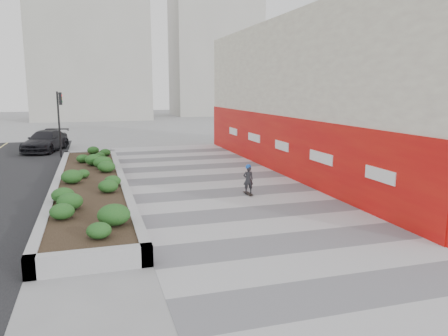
% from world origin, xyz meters
% --- Properties ---
extents(ground, '(160.00, 160.00, 0.00)m').
position_xyz_m(ground, '(0.00, 0.00, 0.00)').
color(ground, gray).
rests_on(ground, ground).
extents(walkway, '(8.00, 36.00, 0.01)m').
position_xyz_m(walkway, '(0.00, 3.00, 0.01)').
color(walkway, '#A8A8AD').
rests_on(walkway, ground).
extents(building, '(6.04, 24.08, 8.00)m').
position_xyz_m(building, '(6.98, 8.98, 3.98)').
color(building, beige).
rests_on(building, ground).
extents(planter, '(3.00, 18.00, 0.90)m').
position_xyz_m(planter, '(-5.50, 7.00, 0.42)').
color(planter, '#9E9EA0').
rests_on(planter, ground).
extents(traffic_signal_near, '(0.33, 0.28, 4.20)m').
position_xyz_m(traffic_signal_near, '(-7.23, 17.50, 2.76)').
color(traffic_signal_near, black).
rests_on(traffic_signal_near, ground).
extents(distant_bldg_north_l, '(16.00, 12.00, 20.00)m').
position_xyz_m(distant_bldg_north_l, '(-5.00, 55.00, 10.00)').
color(distant_bldg_north_l, '#ADAAA3').
rests_on(distant_bldg_north_l, ground).
extents(distant_bldg_north_r, '(14.00, 10.00, 24.00)m').
position_xyz_m(distant_bldg_north_r, '(15.00, 60.00, 12.00)').
color(distant_bldg_north_r, '#ADAAA3').
rests_on(distant_bldg_north_r, ground).
extents(manhole_cover, '(0.44, 0.44, 0.01)m').
position_xyz_m(manhole_cover, '(0.50, 3.00, 0.00)').
color(manhole_cover, '#595654').
rests_on(manhole_cover, ground).
extents(skateboarder, '(0.46, 0.73, 1.30)m').
position_xyz_m(skateboarder, '(0.81, 4.38, 0.66)').
color(skateboarder, beige).
rests_on(skateboarder, ground).
extents(car_dark, '(3.36, 5.38, 1.45)m').
position_xyz_m(car_dark, '(-8.50, 20.75, 0.73)').
color(car_dark, black).
rests_on(car_dark, ground).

